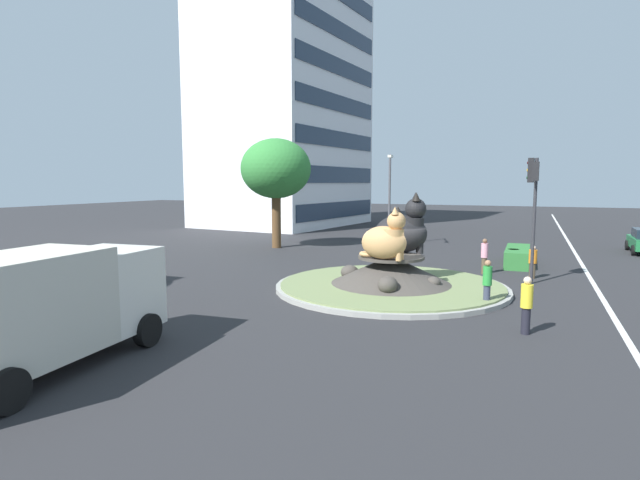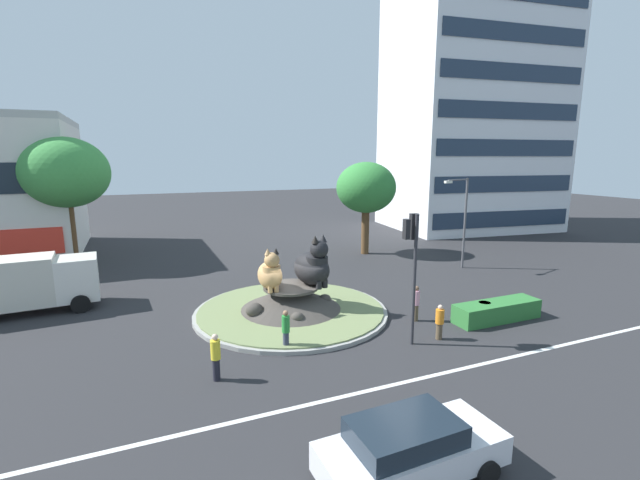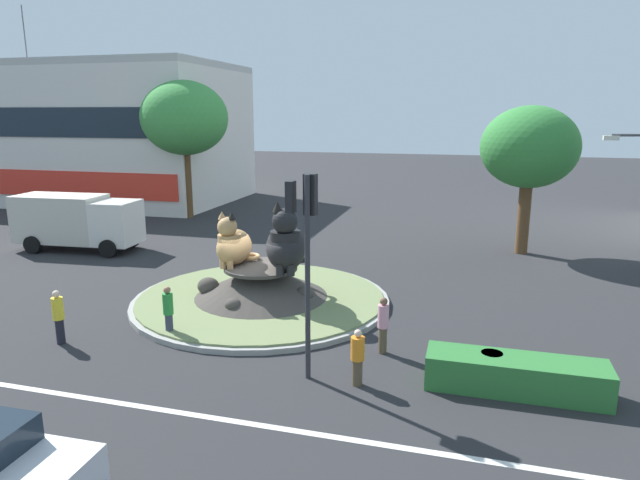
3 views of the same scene
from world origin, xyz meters
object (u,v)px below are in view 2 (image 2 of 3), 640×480
object	(u,v)px
cat_statue_calico	(270,274)
pedestrian_pink_shirt	(416,302)
cat_statue_black	(313,266)
pedestrian_yellow_shirt	(216,356)
hatchback_near_shophouse	(410,448)
office_tower	(472,100)
pedestrian_orange_shirt	(440,321)
litter_bin	(484,311)
streetlight_arm	(463,215)
pedestrian_green_shirt	(286,329)
delivery_box_truck	(25,283)
second_tree_near_tower	(66,173)
broadleaf_tree_behind_island	(366,188)
traffic_light_mast	(413,250)

from	to	relation	value
cat_statue_calico	pedestrian_pink_shirt	xyz separation A→B (m)	(6.18, -3.21, -1.25)
cat_statue_black	pedestrian_yellow_shirt	bearing A→B (deg)	-64.87
hatchback_near_shophouse	office_tower	bearing A→B (deg)	45.86
pedestrian_orange_shirt	litter_bin	distance (m)	3.50
streetlight_arm	pedestrian_green_shirt	distance (m)	17.43
streetlight_arm	hatchback_near_shophouse	world-z (taller)	streetlight_arm
office_tower	delivery_box_truck	distance (m)	43.15
office_tower	pedestrian_pink_shirt	xyz separation A→B (m)	(-21.86, -21.86, -12.81)
cat_statue_calico	second_tree_near_tower	bearing A→B (deg)	-143.36
hatchback_near_shophouse	pedestrian_yellow_shirt	bearing A→B (deg)	116.53
pedestrian_green_shirt	pedestrian_orange_shirt	xyz separation A→B (m)	(6.39, -1.50, -0.10)
cat_statue_calico	litter_bin	xyz separation A→B (m)	(9.23, -4.42, -1.72)
cat_statue_black	litter_bin	size ratio (longest dim) A/B	3.21
cat_statue_black	delivery_box_truck	bearing A→B (deg)	-128.43
pedestrian_yellow_shirt	streetlight_arm	bearing A→B (deg)	48.66
office_tower	pedestrian_green_shirt	xyz separation A→B (m)	(-28.56, -22.52, -12.83)
office_tower	broadleaf_tree_behind_island	distance (m)	20.61
broadleaf_tree_behind_island	pedestrian_pink_shirt	xyz separation A→B (m)	(-4.83, -13.89, -4.37)
second_tree_near_tower	pedestrian_green_shirt	size ratio (longest dim) A/B	5.38
cat_statue_black	delivery_box_truck	size ratio (longest dim) A/B	0.44
second_tree_near_tower	pedestrian_yellow_shirt	distance (m)	22.12
second_tree_near_tower	streetlight_arm	bearing A→B (deg)	-24.24
streetlight_arm	delivery_box_truck	size ratio (longest dim) A/B	0.96
office_tower	pedestrian_yellow_shirt	xyz separation A→B (m)	(-31.55, -23.85, -12.82)
cat_statue_black	litter_bin	xyz separation A→B (m)	(7.08, -4.25, -1.91)
delivery_box_truck	litter_bin	world-z (taller)	delivery_box_truck
office_tower	litter_bin	size ratio (longest dim) A/B	30.51
broadleaf_tree_behind_island	second_tree_near_tower	world-z (taller)	second_tree_near_tower
traffic_light_mast	pedestrian_green_shirt	xyz separation A→B (m)	(-4.96, 1.36, -3.09)
pedestrian_pink_shirt	delivery_box_truck	bearing A→B (deg)	-65.49
cat_statue_black	second_tree_near_tower	distance (m)	20.07
traffic_light_mast	hatchback_near_shophouse	xyz separation A→B (m)	(-4.45, -6.55, -3.16)
second_tree_near_tower	pedestrian_green_shirt	distance (m)	22.04
traffic_light_mast	litter_bin	size ratio (longest dim) A/B	6.08
office_tower	pedestrian_orange_shirt	distance (m)	35.15
pedestrian_pink_shirt	pedestrian_orange_shirt	world-z (taller)	pedestrian_pink_shirt
office_tower	broadleaf_tree_behind_island	xyz separation A→B (m)	(-17.03, -7.97, -8.44)
streetlight_arm	office_tower	bearing A→B (deg)	-147.25
pedestrian_orange_shirt	broadleaf_tree_behind_island	bearing A→B (deg)	166.62
pedestrian_yellow_shirt	delivery_box_truck	xyz separation A→B (m)	(-7.59, 10.36, 0.68)
pedestrian_pink_shirt	hatchback_near_shophouse	xyz separation A→B (m)	(-6.19, -8.57, -0.09)
traffic_light_mast	pedestrian_yellow_shirt	distance (m)	8.53
cat_statue_calico	pedestrian_orange_shirt	bearing A→B (deg)	50.37
broadleaf_tree_behind_island	pedestrian_orange_shirt	size ratio (longest dim) A/B	4.76
hatchback_near_shophouse	litter_bin	xyz separation A→B (m)	(9.23, 7.35, -0.38)
second_tree_near_tower	pedestrian_yellow_shirt	world-z (taller)	second_tree_near_tower
pedestrian_yellow_shirt	litter_bin	world-z (taller)	pedestrian_yellow_shirt
pedestrian_orange_shirt	litter_bin	bearing A→B (deg)	110.09
pedestrian_pink_shirt	pedestrian_orange_shirt	bearing A→B (deg)	42.12
litter_bin	delivery_box_truck	bearing A→B (deg)	154.75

